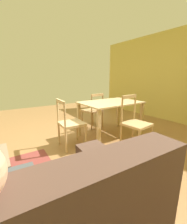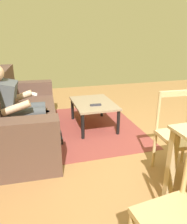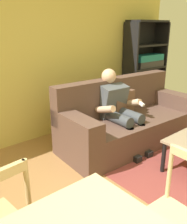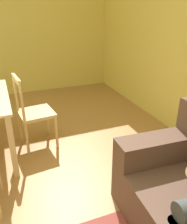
# 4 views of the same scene
# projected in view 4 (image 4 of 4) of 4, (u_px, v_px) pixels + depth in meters

# --- Properties ---
(dining_chair_near_wall) EXTENTS (0.46, 0.46, 0.96)m
(dining_chair_near_wall) POSITION_uv_depth(u_px,v_px,m) (34.00, 113.00, 3.02)
(dining_chair_near_wall) COLOR tan
(dining_chair_near_wall) RESTS_ON ground_plane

